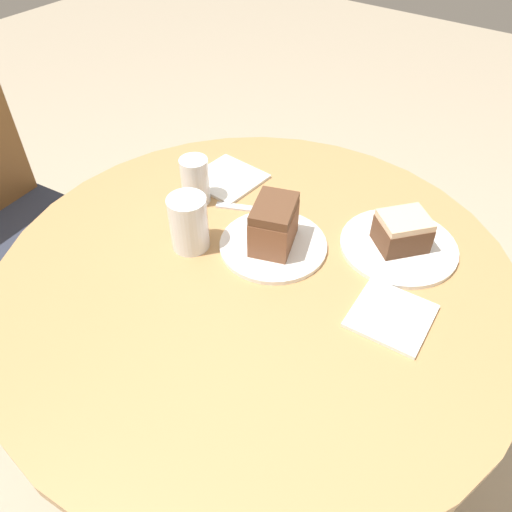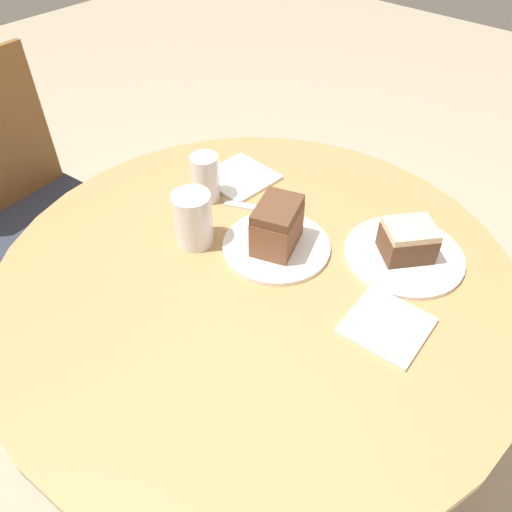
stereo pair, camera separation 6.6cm
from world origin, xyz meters
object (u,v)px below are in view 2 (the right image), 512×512
at_px(plate_near, 276,246).
at_px(cake_slice_far, 408,240).
at_px(plate_far, 404,255).
at_px(cake_slice_near, 277,226).
at_px(chair, 29,210).
at_px(glass_lemonade, 193,221).
at_px(glass_water, 206,180).

distance_m(plate_near, cake_slice_far, 0.27).
distance_m(plate_far, cake_slice_near, 0.27).
relative_size(chair, plate_far, 3.73).
height_order(cake_slice_far, glass_lemonade, glass_lemonade).
xyz_separation_m(chair, cake_slice_near, (0.14, -0.89, 0.33)).
height_order(chair, plate_near, chair).
relative_size(plate_near, cake_slice_far, 1.77).
bearing_deg(glass_lemonade, plate_far, -55.39).
relative_size(plate_near, glass_water, 2.04).
distance_m(cake_slice_near, glass_lemonade, 0.17).
xyz_separation_m(cake_slice_near, cake_slice_far, (0.15, -0.22, -0.01)).
relative_size(plate_near, glass_lemonade, 1.89).
bearing_deg(plate_far, chair, 105.02).
distance_m(plate_far, glass_lemonade, 0.44).
bearing_deg(glass_water, glass_lemonade, -143.69).
distance_m(cake_slice_near, glass_water, 0.24).
bearing_deg(glass_lemonade, cake_slice_far, -55.39).
distance_m(chair, cake_slice_far, 1.19).
distance_m(plate_near, plate_far, 0.26).
bearing_deg(cake_slice_far, plate_far, -45.00).
height_order(glass_lemonade, glass_water, glass_lemonade).
xyz_separation_m(plate_near, cake_slice_far, (0.15, -0.22, 0.04)).
xyz_separation_m(chair, plate_far, (0.30, -1.10, 0.27)).
xyz_separation_m(glass_lemonade, glass_water, (0.13, 0.09, -0.01)).
height_order(plate_near, plate_far, same).
relative_size(plate_near, cake_slice_near, 1.71).
bearing_deg(glass_water, cake_slice_far, -74.87).
height_order(plate_near, cake_slice_near, cake_slice_near).
height_order(chair, cake_slice_near, chair).
distance_m(cake_slice_far, glass_lemonade, 0.44).
xyz_separation_m(cake_slice_near, glass_lemonade, (-0.10, 0.14, -0.01)).
bearing_deg(plate_far, glass_lemonade, 124.61).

